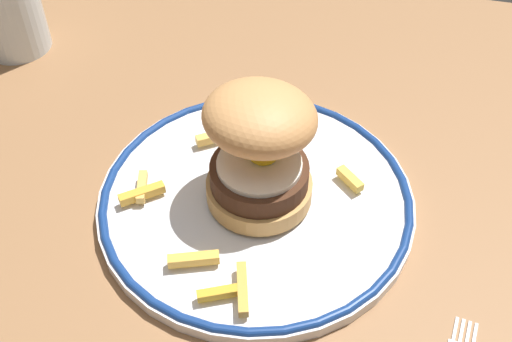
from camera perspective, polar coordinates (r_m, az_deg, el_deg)
ground_plane at (r=58.77cm, az=-3.29°, el=-6.92°), size 114.07×91.71×4.00cm
dinner_plate at (r=58.67cm, az=0.00°, el=-2.55°), size 28.87×28.87×1.60cm
burger at (r=54.43cm, az=0.33°, el=2.32°), size 12.94×13.20×11.31cm
fries_pile at (r=58.62cm, az=-2.88°, el=-0.94°), size 21.23×28.12×0.95cm
water_glass at (r=80.69cm, az=-21.15°, el=13.01°), size 7.73×7.73×10.86cm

